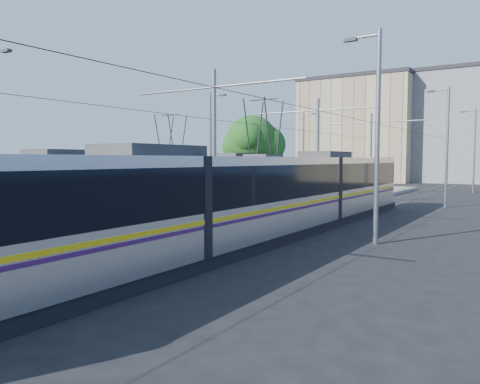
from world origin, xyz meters
The scene contains 12 objects.
ground centered at (0.00, 0.00, 0.00)m, with size 160.00×160.00×0.00m, color black.
platform centered at (0.00, 17.00, 0.15)m, with size 4.00×50.00×0.30m, color gray.
tactile_strip_left centered at (-1.45, 17.00, 0.30)m, with size 0.70×50.00×0.01m, color gray.
tactile_strip_right centered at (1.45, 17.00, 0.30)m, with size 0.70×50.00×0.01m, color gray.
rails centered at (0.00, 17.00, 0.02)m, with size 8.71×70.00×0.03m.
tram_left centered at (-3.60, 9.16, 1.70)m, with size 2.43×32.11×5.50m.
tram_right centered at (3.60, 6.25, 1.86)m, with size 2.43×31.55×5.50m.
catenary centered at (0.00, 14.15, 4.52)m, with size 9.20×70.00×7.00m.
street_lamps centered at (0.00, 21.00, 4.18)m, with size 15.18×38.22×8.00m.
shelter centered at (0.87, 12.24, 1.42)m, with size 0.76×1.05×2.13m.
tree centered at (-7.03, 23.73, 4.61)m, with size 4.69×4.34×6.82m.
building_left centered at (-10.00, 60.00, 7.60)m, with size 16.32×12.24×15.17m.
Camera 1 is at (12.58, -9.58, 3.21)m, focal length 35.00 mm.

